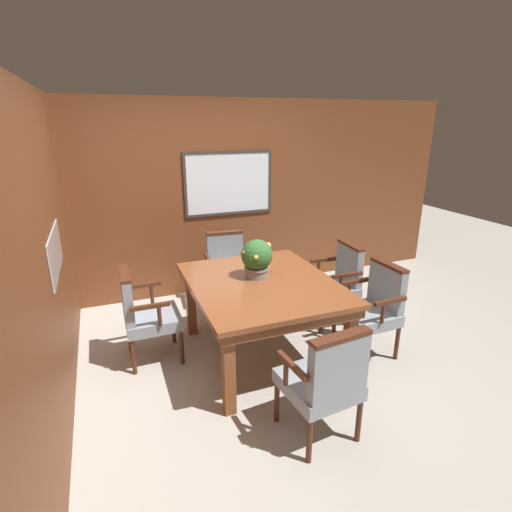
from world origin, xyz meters
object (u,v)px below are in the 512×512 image
at_px(chair_right_near, 374,306).
at_px(chair_right_far, 337,280).
at_px(chair_left_far, 144,312).
at_px(chair_head_far, 228,267).
at_px(chair_head_near, 325,379).
at_px(potted_plant, 257,258).
at_px(dining_table, 262,291).

relative_size(chair_right_near, chair_right_far, 1.00).
xyz_separation_m(chair_right_near, chair_left_far, (-2.07, 0.67, 0.00)).
xyz_separation_m(chair_right_far, chair_head_far, (-1.01, 0.85, 0.00)).
relative_size(chair_head_near, chair_right_far, 1.00).
distance_m(chair_head_far, potted_plant, 1.16).
bearing_deg(chair_head_near, chair_right_far, -130.50).
bearing_deg(chair_head_far, chair_head_near, -86.08).
bearing_deg(dining_table, chair_right_far, 18.08).
bearing_deg(chair_left_far, chair_right_near, -108.13).
distance_m(chair_head_near, chair_head_far, 2.35).
bearing_deg(chair_head_far, dining_table, -86.95).
bearing_deg(chair_right_far, dining_table, -69.52).
distance_m(dining_table, chair_right_far, 1.12).
height_order(chair_head_near, chair_right_near, same).
bearing_deg(chair_left_far, chair_head_far, -52.01).
distance_m(dining_table, chair_right_near, 1.09).
bearing_deg(chair_right_near, dining_table, -110.42).
bearing_deg(chair_right_near, chair_right_far, 175.77).
bearing_deg(chair_head_far, chair_left_far, -137.07).
height_order(chair_right_near, chair_right_far, same).
bearing_deg(chair_head_near, chair_head_far, -96.42).
bearing_deg(chair_head_near, dining_table, -95.53).
xyz_separation_m(dining_table, potted_plant, (0.00, 0.13, 0.28)).
xyz_separation_m(dining_table, chair_head_far, (0.03, 1.19, -0.18)).
bearing_deg(chair_head_near, chair_right_near, -146.79).
height_order(chair_head_near, potted_plant, potted_plant).
relative_size(chair_head_near, chair_right_near, 1.00).
distance_m(dining_table, chair_head_far, 1.20).
bearing_deg(dining_table, chair_head_far, 88.33).
xyz_separation_m(chair_right_near, potted_plant, (-1.02, 0.46, 0.47)).
xyz_separation_m(dining_table, chair_right_near, (1.03, -0.33, -0.18)).
distance_m(chair_right_near, chair_head_far, 1.82).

